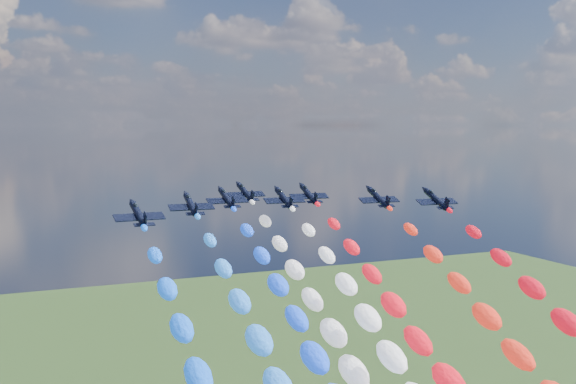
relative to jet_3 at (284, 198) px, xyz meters
name	(u,v)px	position (x,y,z in m)	size (l,w,h in m)	color
jet_0	(139,214)	(-36.39, -16.29, 0.00)	(9.45, 12.68, 2.79)	black
jet_1	(191,204)	(-23.10, -4.57, 0.00)	(9.45, 12.68, 2.79)	black
jet_2	(227,198)	(-12.18, 4.70, 0.00)	(9.45, 12.68, 2.79)	black
jet_3	(284,198)	(0.00, 0.00, 0.00)	(9.45, 12.68, 2.79)	black
jet_4	(245,192)	(-3.45, 16.43, 0.00)	(9.45, 12.68, 2.79)	black
jet_5	(308,194)	(9.14, 6.22, 0.00)	(9.45, 12.68, 2.79)	black
jet_6	(378,198)	(20.41, -7.63, 0.00)	(9.45, 12.68, 2.79)	black
jet_7	(436,199)	(30.44, -16.02, 0.00)	(9.45, 12.68, 2.79)	black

